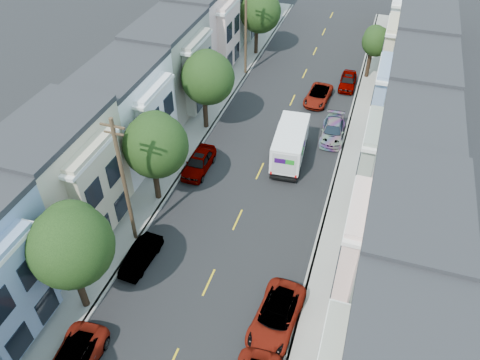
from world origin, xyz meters
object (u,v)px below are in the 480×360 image
Objects in this scene: parked_left_c at (141,256)px; parked_right_c at (333,131)px; tree_far_r at (376,42)px; parked_right_d at (348,81)px; tree_d at (207,78)px; parked_left_d at (199,162)px; lead_sedan at (318,96)px; parked_right_b at (276,317)px; fedex_truck at (290,144)px; utility_pole_far at (246,29)px; utility_pole_near at (125,184)px; tree_e at (259,12)px; tree_c at (155,146)px; tree_b at (70,246)px.

parked_left_c is 21.00m from parked_right_c.
tree_far_r is 1.33× the size of parked_right_d.
parked_left_d is at bearing -76.94° from tree_d.
lead_sedan is 26.32m from parked_right_b.
tree_far_r reaches higher than fedex_truck.
tree_d is 0.76× the size of utility_pole_far.
tree_d is at bearing 90.01° from utility_pole_near.
tree_e is 0.74× the size of utility_pole_near.
utility_pole_far is at bearing 115.07° from parked_right_b.
tree_c is 4.37m from utility_pole_near.
tree_c is 17.28m from parked_right_c.
parked_right_c is (11.20, 16.76, -4.44)m from utility_pole_near.
utility_pole_far is at bearing 116.78° from fedex_truck.
tree_b is 0.80× the size of utility_pole_far.
tree_e is (0.00, 37.10, -0.53)m from tree_b.
tree_far_r is 1.50× the size of parked_left_c.
tree_d is 1.02× the size of tree_e.
parked_right_b is (11.20, -3.60, -4.42)m from utility_pole_near.
parked_right_c is (9.80, 8.13, -0.06)m from parked_left_d.
tree_far_r is 33.12m from parked_right_b.
tree_c is 21.63m from utility_pole_far.
tree_c reaches higher than tree_far_r.
parked_left_c is (1.40, 4.15, -4.97)m from tree_b.
tree_b is 1.51× the size of parked_right_b.
fedex_truck is 15.72m from parked_left_c.
utility_pole_near reaches higher than parked_right_d.
tree_e is 1.57× the size of parked_right_c.
tree_c is at bearing -117.91° from tree_far_r.
tree_b is at bearing -95.65° from parked_left_d.
tree_far_r is 13.14m from parked_right_c.
lead_sedan is 1.23× the size of parked_left_c.
utility_pole_near is 29.09m from parked_right_d.
parked_left_c is (-11.79, -31.09, -3.50)m from tree_far_r.
utility_pole_far reaches higher than fedex_truck.
parked_right_c is (11.20, 2.08, -4.50)m from tree_d.
parked_right_c reaches higher than parked_left_c.
utility_pole_near is (0.00, -31.14, 0.07)m from tree_e.
tree_c is 20.74m from lead_sedan.
utility_pole_near is (0.00, -14.67, -0.06)m from tree_d.
tree_d is 21.90m from parked_right_b.
utility_pole_far reaches higher than tree_c.
tree_b reaches higher than tree_c.
tree_e is (0.00, 26.77, -0.07)m from tree_c.
parked_left_d reaches higher than parked_right_d.
tree_c is 14.44m from parked_right_b.
tree_far_r is 13.63m from utility_pole_far.
lead_sedan is at bearing 76.46° from parked_left_c.
tree_b is at bearing -118.48° from fedex_truck.
tree_c is at bearing -108.36° from parked_left_d.
tree_far_r is at bearing 60.71° from lead_sedan.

